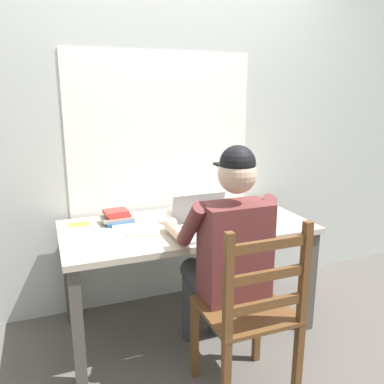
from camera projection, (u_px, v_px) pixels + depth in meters
ground_plane at (187, 323)px, 2.62m from camera, size 8.00×8.00×0.00m
back_wall at (164, 124)px, 2.72m from camera, size 6.00×0.08×2.60m
desk at (187, 237)px, 2.47m from camera, size 1.53×0.75×0.70m
seated_person at (226, 249)px, 2.06m from camera, size 0.50×0.60×1.26m
wooden_chair at (250, 314)px, 1.86m from camera, size 0.42×0.42×0.96m
laptop at (203, 223)px, 2.31m from camera, size 0.33×0.32×0.22m
computer_mouse at (244, 230)px, 2.30m from camera, size 0.06×0.10×0.03m
coffee_mug_white at (173, 216)px, 2.46m from camera, size 0.11×0.07×0.10m
coffee_mug_dark at (178, 206)px, 2.68m from camera, size 0.11×0.07×0.10m
coffee_mug_spare at (241, 215)px, 2.49m from camera, size 0.12×0.09×0.09m
book_stack_main at (118, 217)px, 2.47m from camera, size 0.21×0.16×0.08m
book_stack_side at (218, 210)px, 2.62m from camera, size 0.20×0.15×0.07m
paper_pile_near_laptop at (144, 232)px, 2.30m from camera, size 0.22×0.20×0.01m
paper_pile_back_corner at (127, 223)px, 2.46m from camera, size 0.21×0.20×0.02m
landscape_photo_print at (79, 224)px, 2.45m from camera, size 0.14×0.10×0.00m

